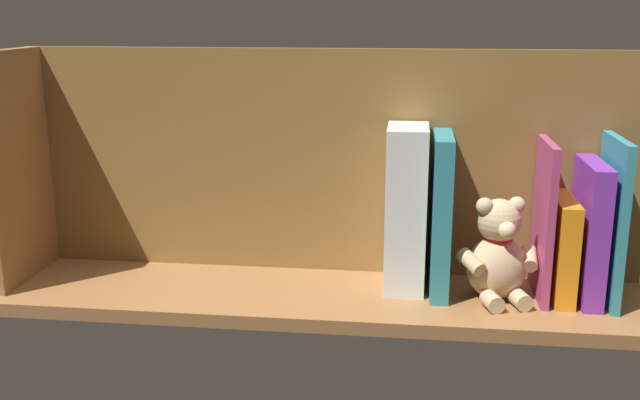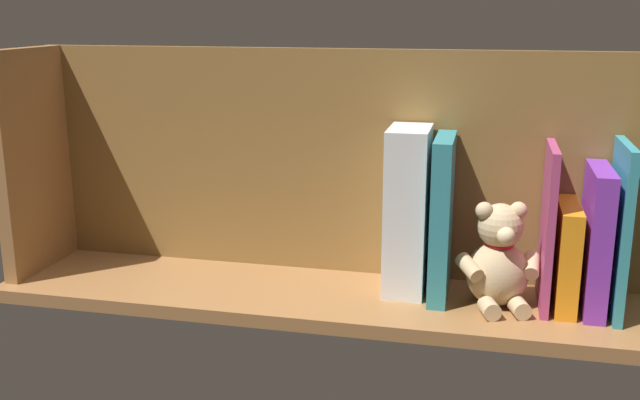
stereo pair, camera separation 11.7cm
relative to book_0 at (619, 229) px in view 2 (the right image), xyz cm
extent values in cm
cube|color=#9E6B3D|center=(45.14, 1.60, -13.98)|extent=(105.56, 24.82, 2.20)
cube|color=olive|center=(45.14, -8.56, 6.25)|extent=(105.56, 1.50, 38.27)
cube|color=#9E6B3D|center=(95.92, 1.60, 6.25)|extent=(2.40, 18.82, 38.27)
cube|color=teal|center=(0.00, 0.00, 0.00)|extent=(1.32, 14.83, 25.76)
cube|color=purple|center=(3.07, -0.25, -1.93)|extent=(3.09, 14.32, 21.91)
cube|color=orange|center=(7.06, -0.50, -4.84)|extent=(3.13, 13.83, 16.08)
cube|color=#B23F72|center=(10.10, -0.43, -0.41)|extent=(1.22, 13.96, 24.94)
ellipsoid|color=#D1B284|center=(17.09, 2.09, -7.85)|extent=(11.62, 10.95, 10.07)
sphere|color=#D1B284|center=(17.09, 2.09, -0.22)|extent=(6.92, 6.92, 6.92)
sphere|color=#D1B284|center=(14.60, 1.35, 2.38)|extent=(2.67, 2.67, 2.67)
sphere|color=#D1B284|center=(19.57, 2.84, 2.38)|extent=(2.67, 2.67, 2.67)
sphere|color=beige|center=(16.24, 4.91, -0.74)|extent=(2.67, 2.67, 2.67)
cylinder|color=#D1B284|center=(12.15, 1.92, -6.09)|extent=(2.64, 5.07, 3.72)
cylinder|color=#D1B284|center=(21.30, 4.67, -6.09)|extent=(4.85, 5.37, 3.72)
cylinder|color=#D1B284|center=(13.69, 5.54, -11.54)|extent=(3.65, 4.38, 2.67)
cylinder|color=#D1B284|center=(18.02, 6.84, -11.54)|extent=(3.65, 4.38, 2.67)
torus|color=red|center=(17.09, 2.09, -2.97)|extent=(5.72, 5.72, 0.79)
cube|color=teal|center=(26.00, -0.51, -0.05)|extent=(2.90, 13.81, 25.66)
cube|color=white|center=(31.55, -1.59, 0.46)|extent=(6.46, 11.44, 26.69)
camera|label=1|loc=(31.17, 114.31, 31.68)|focal=41.50mm
camera|label=2|loc=(19.63, 112.27, 31.68)|focal=41.50mm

